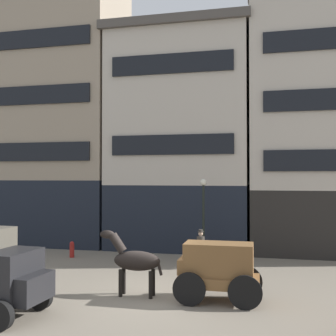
% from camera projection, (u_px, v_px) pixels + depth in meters
% --- Properties ---
extents(ground_plane, '(120.00, 120.00, 0.00)m').
position_uv_depth(ground_plane, '(144.00, 296.00, 14.70)').
color(ground_plane, slate).
extents(building_far_left, '(7.81, 6.38, 18.05)m').
position_uv_depth(building_far_left, '(65.00, 104.00, 27.40)').
color(building_far_left, black).
rests_on(building_far_left, ground_plane).
extents(building_center_left, '(8.64, 6.38, 13.20)m').
position_uv_depth(building_center_left, '(182.00, 138.00, 25.59)').
color(building_center_left, black).
rests_on(building_center_left, ground_plane).
extents(building_center_right, '(9.34, 6.38, 16.37)m').
position_uv_depth(building_center_right, '(330.00, 107.00, 23.68)').
color(building_center_right, black).
rests_on(building_center_right, ground_plane).
extents(cargo_wagon, '(2.91, 1.51, 1.98)m').
position_uv_depth(cargo_wagon, '(217.00, 268.00, 14.03)').
color(cargo_wagon, brown).
rests_on(cargo_wagon, ground_plane).
extents(draft_horse, '(2.34, 0.61, 2.30)m').
position_uv_depth(draft_horse, '(134.00, 260.00, 14.69)').
color(draft_horse, black).
rests_on(draft_horse, ground_plane).
extents(pedestrian_officer, '(0.38, 0.38, 1.79)m').
position_uv_depth(pedestrian_officer, '(201.00, 247.00, 19.06)').
color(pedestrian_officer, '#38332D').
rests_on(pedestrian_officer, ground_plane).
extents(streetlamp_curbside, '(0.32, 0.32, 4.12)m').
position_uv_depth(streetlamp_curbside, '(203.00, 208.00, 20.41)').
color(streetlamp_curbside, black).
rests_on(streetlamp_curbside, ground_plane).
extents(fire_hydrant_curbside, '(0.24, 0.24, 0.83)m').
position_uv_depth(fire_hydrant_curbside, '(72.00, 249.00, 21.68)').
color(fire_hydrant_curbside, maroon).
rests_on(fire_hydrant_curbside, ground_plane).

